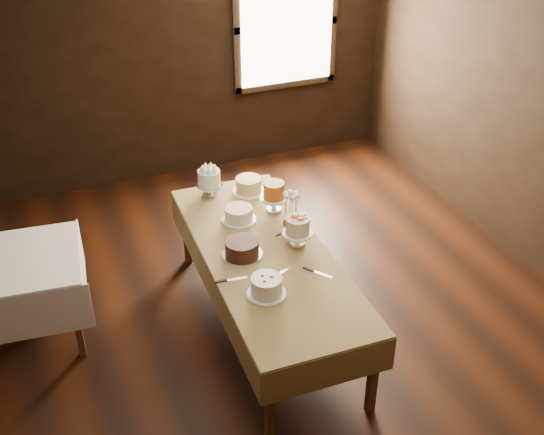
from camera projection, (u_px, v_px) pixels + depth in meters
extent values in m
cube|color=black|center=(281.00, 327.00, 5.41)|extent=(5.00, 6.00, 0.01)
cube|color=black|center=(174.00, 55.00, 7.04)|extent=(5.00, 0.02, 2.80)
cube|color=#FFEABF|center=(287.00, 26.00, 7.30)|extent=(1.10, 0.05, 1.30)
cube|color=#452B13|center=(270.00, 406.00, 4.26)|extent=(0.06, 0.06, 0.67)
cube|color=#452B13|center=(186.00, 232.00, 6.02)|extent=(0.06, 0.06, 0.67)
cube|color=#452B13|center=(373.00, 376.00, 4.49)|extent=(0.06, 0.06, 0.67)
cube|color=#452B13|center=(263.00, 217.00, 6.25)|extent=(0.06, 0.06, 0.67)
cube|color=#452B13|center=(266.00, 256.00, 5.06)|extent=(0.94, 2.35, 0.04)
cube|color=#A18A58|center=(266.00, 253.00, 5.04)|extent=(1.00, 2.41, 0.01)
cube|color=#452B13|center=(77.00, 321.00, 4.95)|extent=(0.06, 0.06, 0.70)
cube|color=#452B13|center=(74.00, 268.00, 5.53)|extent=(0.06, 0.06, 0.70)
cube|color=#452B13|center=(19.00, 263.00, 4.96)|extent=(0.89, 0.89, 0.04)
cube|color=white|center=(19.00, 260.00, 4.94)|extent=(0.98, 0.98, 0.01)
cylinder|color=silver|center=(210.00, 189.00, 5.77)|extent=(0.23, 0.23, 0.11)
cylinder|color=white|center=(209.00, 177.00, 5.70)|extent=(0.25, 0.25, 0.14)
cylinder|color=white|center=(249.00, 191.00, 5.84)|extent=(0.29, 0.29, 0.01)
cylinder|color=#D0B58B|center=(249.00, 185.00, 5.80)|extent=(0.31, 0.31, 0.12)
cylinder|color=white|center=(239.00, 220.00, 5.43)|extent=(0.29, 0.29, 0.01)
cylinder|color=white|center=(239.00, 214.00, 5.40)|extent=(0.28, 0.28, 0.10)
cylinder|color=white|center=(274.00, 203.00, 5.54)|extent=(0.24, 0.24, 0.14)
cylinder|color=#BF651B|center=(274.00, 189.00, 5.47)|extent=(0.19, 0.19, 0.14)
cylinder|color=silver|center=(242.00, 254.00, 5.01)|extent=(0.31, 0.31, 0.01)
cylinder|color=#3A170B|center=(242.00, 247.00, 4.98)|extent=(0.32, 0.32, 0.11)
cylinder|color=white|center=(297.00, 238.00, 5.10)|extent=(0.24, 0.24, 0.12)
cylinder|color=beige|center=(298.00, 224.00, 5.04)|extent=(0.24, 0.24, 0.13)
cylinder|color=white|center=(267.00, 294.00, 4.60)|extent=(0.28, 0.28, 0.01)
cylinder|color=white|center=(267.00, 286.00, 4.56)|extent=(0.31, 0.31, 0.13)
cube|color=silver|center=(286.00, 270.00, 4.84)|extent=(0.23, 0.11, 0.01)
cube|color=silver|center=(323.00, 274.00, 4.79)|extent=(0.16, 0.21, 0.01)
cube|color=silver|center=(240.00, 232.00, 5.28)|extent=(0.09, 0.24, 0.01)
cube|color=silver|center=(290.00, 228.00, 5.33)|extent=(0.23, 0.12, 0.01)
cube|color=silver|center=(237.00, 279.00, 4.75)|extent=(0.24, 0.05, 0.01)
imported|color=#2D2823|center=(291.00, 222.00, 5.29)|extent=(0.17, 0.17, 0.13)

